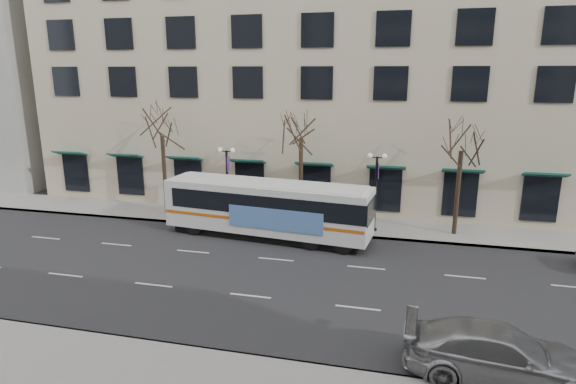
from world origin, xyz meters
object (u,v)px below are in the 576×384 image
(tree_far_mid, at_px, (301,123))
(lamp_post_left, at_px, (227,180))
(lamp_post_right, at_px, (376,189))
(city_bus, at_px, (268,208))
(silver_car, at_px, (499,354))
(tree_far_right, at_px, (463,135))
(tree_far_left, at_px, (161,122))

(tree_far_mid, relative_size, lamp_post_left, 1.64)
(tree_far_mid, bearing_deg, lamp_post_right, -6.83)
(tree_far_mid, height_order, city_bus, tree_far_mid)
(tree_far_mid, relative_size, city_bus, 0.64)
(lamp_post_right, bearing_deg, lamp_post_left, 180.00)
(silver_car, bearing_deg, lamp_post_right, 22.24)
(lamp_post_right, bearing_deg, city_bus, -159.38)
(tree_far_mid, bearing_deg, lamp_post_left, -173.15)
(tree_far_right, height_order, lamp_post_left, tree_far_right)
(tree_far_right, relative_size, lamp_post_left, 1.55)
(tree_far_mid, height_order, silver_car, tree_far_mid)
(tree_far_mid, xyz_separation_m, lamp_post_left, (-4.99, -0.60, -3.96))
(tree_far_right, height_order, lamp_post_right, tree_far_right)
(tree_far_left, bearing_deg, tree_far_mid, 0.00)
(lamp_post_left, distance_m, lamp_post_right, 10.00)
(lamp_post_right, bearing_deg, tree_far_right, 6.85)
(tree_far_left, bearing_deg, lamp_post_right, -2.29)
(lamp_post_left, bearing_deg, silver_car, -43.63)
(lamp_post_right, relative_size, city_bus, 0.39)
(tree_far_left, xyz_separation_m, lamp_post_right, (15.01, -0.60, -3.75))
(silver_car, bearing_deg, tree_far_mid, 36.70)
(tree_far_left, bearing_deg, lamp_post_left, -6.83)
(tree_far_left, distance_m, lamp_post_left, 6.29)
(tree_far_mid, bearing_deg, silver_car, -56.00)
(city_bus, relative_size, silver_car, 2.10)
(city_bus, bearing_deg, silver_car, -39.75)
(tree_far_left, height_order, tree_far_right, tree_far_left)
(tree_far_mid, distance_m, lamp_post_left, 6.40)
(lamp_post_left, bearing_deg, tree_far_mid, 6.85)
(tree_far_mid, bearing_deg, tree_far_right, -0.00)
(tree_far_left, relative_size, lamp_post_right, 1.60)
(tree_far_right, xyz_separation_m, silver_car, (0.12, -15.00, -5.50))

